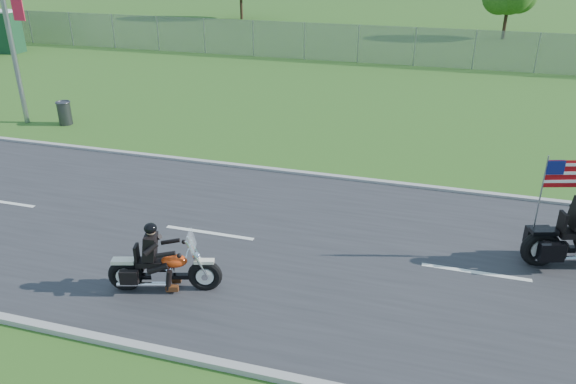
% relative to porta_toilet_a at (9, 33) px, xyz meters
% --- Properties ---
extents(ground, '(420.00, 420.00, 0.00)m').
position_rel_porta_toilet_a_xyz_m(ground, '(22.00, -17.00, -1.15)').
color(ground, '#2A591C').
rests_on(ground, ground).
extents(road, '(120.00, 8.00, 0.04)m').
position_rel_porta_toilet_a_xyz_m(road, '(22.00, -17.00, -1.13)').
color(road, '#28282B').
rests_on(road, ground).
extents(curb_north, '(120.00, 0.18, 0.12)m').
position_rel_porta_toilet_a_xyz_m(curb_north, '(22.00, -12.95, -1.10)').
color(curb_north, '#9E9B93').
rests_on(curb_north, ground).
extents(curb_south, '(120.00, 0.18, 0.12)m').
position_rel_porta_toilet_a_xyz_m(curb_south, '(22.00, -21.05, -1.10)').
color(curb_south, '#9E9B93').
rests_on(curb_south, ground).
extents(fence, '(60.00, 0.03, 2.00)m').
position_rel_porta_toilet_a_xyz_m(fence, '(17.00, 3.00, -0.15)').
color(fence, gray).
rests_on(fence, ground).
extents(porta_toilet_a, '(1.10, 1.10, 2.30)m').
position_rel_porta_toilet_a_xyz_m(porta_toilet_a, '(0.00, 0.00, 0.00)').
color(porta_toilet_a, '#133B20').
rests_on(porta_toilet_a, ground).
extents(motorcycle_lead, '(2.20, 0.96, 1.51)m').
position_rel_porta_toilet_a_xyz_m(motorcycle_lead, '(20.07, -19.35, -0.67)').
color(motorcycle_lead, black).
rests_on(motorcycle_lead, ground).
extents(trash_can, '(0.58, 0.58, 0.83)m').
position_rel_porta_toilet_a_xyz_m(trash_can, '(11.54, -10.78, -0.73)').
color(trash_can, '#3C3C41').
rests_on(trash_can, ground).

